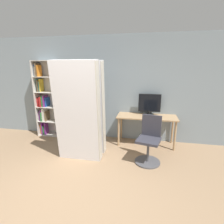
{
  "coord_description": "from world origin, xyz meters",
  "views": [
    {
      "loc": [
        1.01,
        -1.8,
        1.92
      ],
      "look_at": [
        0.35,
        1.48,
        1.05
      ],
      "focal_mm": 28.0,
      "sensor_mm": 36.0,
      "label": 1
    }
  ],
  "objects": [
    {
      "name": "wall_back",
      "position": [
        0.0,
        2.73,
        1.35
      ],
      "size": [
        8.0,
        0.06,
        2.7
      ],
      "color": "gray",
      "rests_on": "ground"
    },
    {
      "name": "mattress_far",
      "position": [
        -0.33,
        1.75,
        1.03
      ],
      "size": [
        0.91,
        0.36,
        2.05
      ],
      "color": "silver",
      "rests_on": "ground"
    },
    {
      "name": "ground_plane",
      "position": [
        0.0,
        0.0,
        0.0
      ],
      "size": [
        16.0,
        16.0,
        0.0
      ],
      "primitive_type": "plane",
      "color": "#937556"
    },
    {
      "name": "office_chair",
      "position": [
        1.1,
        1.57,
        0.4
      ],
      "size": [
        0.53,
        0.53,
        0.97
      ],
      "color": "#4C4C51",
      "rests_on": "ground"
    },
    {
      "name": "mattress_near",
      "position": [
        -0.33,
        1.37,
        1.03
      ],
      "size": [
        0.91,
        0.38,
        2.05
      ],
      "color": "silver",
      "rests_on": "ground"
    },
    {
      "name": "monitor",
      "position": [
        1.08,
        2.56,
        1.02
      ],
      "size": [
        0.55,
        0.24,
        0.52
      ],
      "color": "black",
      "rests_on": "desk"
    },
    {
      "name": "desk",
      "position": [
        1.03,
        2.42,
        0.65
      ],
      "size": [
        1.45,
        0.56,
        0.75
      ],
      "color": "tan",
      "rests_on": "ground"
    },
    {
      "name": "bookshelf",
      "position": [
        -1.76,
        2.56,
        0.99
      ],
      "size": [
        0.62,
        0.35,
        2.08
      ],
      "color": "beige",
      "rests_on": "ground"
    }
  ]
}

